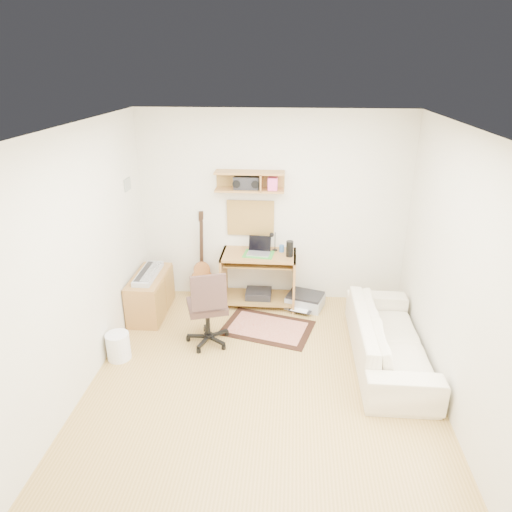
# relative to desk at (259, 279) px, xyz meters

# --- Properties ---
(floor) EXTENTS (3.60, 4.00, 0.01)m
(floor) POSITION_rel_desk_xyz_m (0.17, -1.73, -0.38)
(floor) COLOR tan
(floor) RESTS_ON ground
(ceiling) EXTENTS (3.60, 4.00, 0.01)m
(ceiling) POSITION_rel_desk_xyz_m (0.17, -1.73, 2.23)
(ceiling) COLOR white
(ceiling) RESTS_ON ground
(back_wall) EXTENTS (3.60, 0.01, 2.60)m
(back_wall) POSITION_rel_desk_xyz_m (0.17, 0.28, 0.93)
(back_wall) COLOR silver
(back_wall) RESTS_ON ground
(left_wall) EXTENTS (0.01, 4.00, 2.60)m
(left_wall) POSITION_rel_desk_xyz_m (-1.64, -1.73, 0.93)
(left_wall) COLOR silver
(left_wall) RESTS_ON ground
(right_wall) EXTENTS (0.01, 4.00, 2.60)m
(right_wall) POSITION_rel_desk_xyz_m (1.97, -1.73, 0.93)
(right_wall) COLOR silver
(right_wall) RESTS_ON ground
(wall_shelf) EXTENTS (0.90, 0.25, 0.26)m
(wall_shelf) POSITION_rel_desk_xyz_m (-0.13, 0.15, 1.32)
(wall_shelf) COLOR #A8753B
(wall_shelf) RESTS_ON back_wall
(cork_board) EXTENTS (0.64, 0.03, 0.49)m
(cork_board) POSITION_rel_desk_xyz_m (-0.13, 0.25, 0.79)
(cork_board) COLOR tan
(cork_board) RESTS_ON back_wall
(wall_photo) EXTENTS (0.02, 0.20, 0.15)m
(wall_photo) POSITION_rel_desk_xyz_m (-1.62, -0.23, 1.34)
(wall_photo) COLOR #4C8CBF
(wall_photo) RESTS_ON left_wall
(desk) EXTENTS (1.00, 0.55, 0.75)m
(desk) POSITION_rel_desk_xyz_m (0.00, 0.00, 0.00)
(desk) COLOR #A8753B
(desk) RESTS_ON floor
(laptop) EXTENTS (0.33, 0.33, 0.23)m
(laptop) POSITION_rel_desk_xyz_m (-0.00, -0.02, 0.49)
(laptop) COLOR silver
(laptop) RESTS_ON desk
(speaker) EXTENTS (0.10, 0.10, 0.21)m
(speaker) POSITION_rel_desk_xyz_m (0.41, -0.05, 0.48)
(speaker) COLOR black
(speaker) RESTS_ON desk
(desk_lamp) EXTENTS (0.09, 0.09, 0.27)m
(desk_lamp) POSITION_rel_desk_xyz_m (0.21, 0.14, 0.51)
(desk_lamp) COLOR black
(desk_lamp) RESTS_ON desk
(pencil_cup) EXTENTS (0.07, 0.07, 0.09)m
(pencil_cup) POSITION_rel_desk_xyz_m (0.30, 0.10, 0.42)
(pencil_cup) COLOR #3562A1
(pencil_cup) RESTS_ON desk
(boombox) EXTENTS (0.33, 0.15, 0.17)m
(boombox) POSITION_rel_desk_xyz_m (-0.17, 0.15, 1.30)
(boombox) COLOR black
(boombox) RESTS_ON wall_shelf
(rug) EXTENTS (1.24, 0.99, 0.01)m
(rug) POSITION_rel_desk_xyz_m (0.16, -0.65, -0.37)
(rug) COLOR beige
(rug) RESTS_ON floor
(task_chair) EXTENTS (0.63, 0.63, 0.98)m
(task_chair) POSITION_rel_desk_xyz_m (-0.53, -1.01, 0.11)
(task_chair) COLOR #382621
(task_chair) RESTS_ON floor
(cabinet) EXTENTS (0.40, 0.90, 0.55)m
(cabinet) POSITION_rel_desk_xyz_m (-1.41, -0.38, -0.10)
(cabinet) COLOR #A8753B
(cabinet) RESTS_ON floor
(music_keyboard) EXTENTS (0.22, 0.71, 0.06)m
(music_keyboard) POSITION_rel_desk_xyz_m (-1.41, -0.38, 0.21)
(music_keyboard) COLOR #B2B5BA
(music_keyboard) RESTS_ON cabinet
(guitar) EXTENTS (0.39, 0.32, 1.26)m
(guitar) POSITION_rel_desk_xyz_m (-0.82, 0.13, 0.25)
(guitar) COLOR #B66E38
(guitar) RESTS_ON floor
(waste_basket) EXTENTS (0.35, 0.35, 0.31)m
(waste_basket) POSITION_rel_desk_xyz_m (-1.48, -1.43, -0.22)
(waste_basket) COLOR white
(waste_basket) RESTS_ON floor
(printer) EXTENTS (0.57, 0.50, 0.18)m
(printer) POSITION_rel_desk_xyz_m (0.65, -0.04, -0.29)
(printer) COLOR #A5A8AA
(printer) RESTS_ON floor
(sofa) EXTENTS (0.56, 1.92, 0.75)m
(sofa) POSITION_rel_desk_xyz_m (1.55, -1.21, 0.00)
(sofa) COLOR beige
(sofa) RESTS_ON floor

